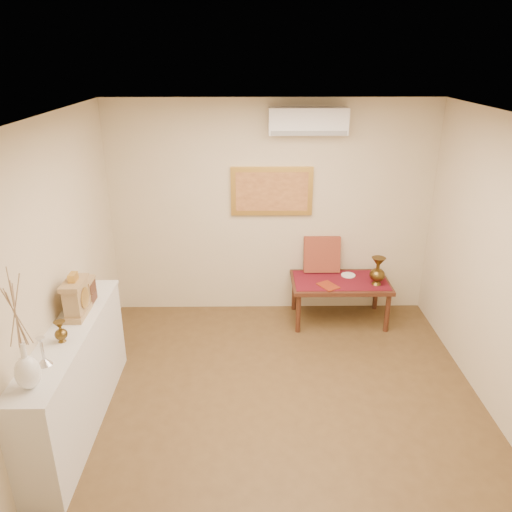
{
  "coord_description": "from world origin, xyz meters",
  "views": [
    {
      "loc": [
        -0.27,
        -3.71,
        3.18
      ],
      "look_at": [
        -0.21,
        1.15,
        1.19
      ],
      "focal_mm": 35.0,
      "sensor_mm": 36.0,
      "label": 1
    }
  ],
  "objects_px": {
    "mantel_clock": "(76,298)",
    "wooden_chest": "(85,291)",
    "white_vase": "(19,331)",
    "display_ledge": "(76,378)",
    "low_table": "(340,285)",
    "brass_urn_tall": "(378,268)"
  },
  "relations": [
    {
      "from": "display_ledge",
      "to": "wooden_chest",
      "type": "relative_size",
      "value": 8.28
    },
    {
      "from": "white_vase",
      "to": "low_table",
      "type": "height_order",
      "value": "white_vase"
    },
    {
      "from": "mantel_clock",
      "to": "low_table",
      "type": "relative_size",
      "value": 0.34
    },
    {
      "from": "display_ledge",
      "to": "low_table",
      "type": "relative_size",
      "value": 1.68
    },
    {
      "from": "mantel_clock",
      "to": "wooden_chest",
      "type": "relative_size",
      "value": 1.68
    },
    {
      "from": "display_ledge",
      "to": "low_table",
      "type": "height_order",
      "value": "display_ledge"
    },
    {
      "from": "white_vase",
      "to": "wooden_chest",
      "type": "distance_m",
      "value": 1.34
    },
    {
      "from": "brass_urn_tall",
      "to": "low_table",
      "type": "relative_size",
      "value": 0.35
    },
    {
      "from": "display_ledge",
      "to": "mantel_clock",
      "type": "height_order",
      "value": "mantel_clock"
    },
    {
      "from": "mantel_clock",
      "to": "wooden_chest",
      "type": "xyz_separation_m",
      "value": [
        -0.0,
        0.24,
        -0.05
      ]
    },
    {
      "from": "brass_urn_tall",
      "to": "mantel_clock",
      "type": "height_order",
      "value": "mantel_clock"
    },
    {
      "from": "brass_urn_tall",
      "to": "wooden_chest",
      "type": "bearing_deg",
      "value": -157.97
    },
    {
      "from": "white_vase",
      "to": "brass_urn_tall",
      "type": "height_order",
      "value": "white_vase"
    },
    {
      "from": "brass_urn_tall",
      "to": "low_table",
      "type": "height_order",
      "value": "brass_urn_tall"
    },
    {
      "from": "display_ledge",
      "to": "low_table",
      "type": "distance_m",
      "value": 3.27
    },
    {
      "from": "brass_urn_tall",
      "to": "white_vase",
      "type": "bearing_deg",
      "value": -140.61
    },
    {
      "from": "wooden_chest",
      "to": "brass_urn_tall",
      "type": "bearing_deg",
      "value": 22.03
    },
    {
      "from": "brass_urn_tall",
      "to": "mantel_clock",
      "type": "distance_m",
      "value": 3.45
    },
    {
      "from": "brass_urn_tall",
      "to": "wooden_chest",
      "type": "distance_m",
      "value": 3.34
    },
    {
      "from": "display_ledge",
      "to": "mantel_clock",
      "type": "bearing_deg",
      "value": 88.09
    },
    {
      "from": "mantel_clock",
      "to": "low_table",
      "type": "distance_m",
      "value": 3.19
    },
    {
      "from": "mantel_clock",
      "to": "white_vase",
      "type": "bearing_deg",
      "value": -90.53
    }
  ]
}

